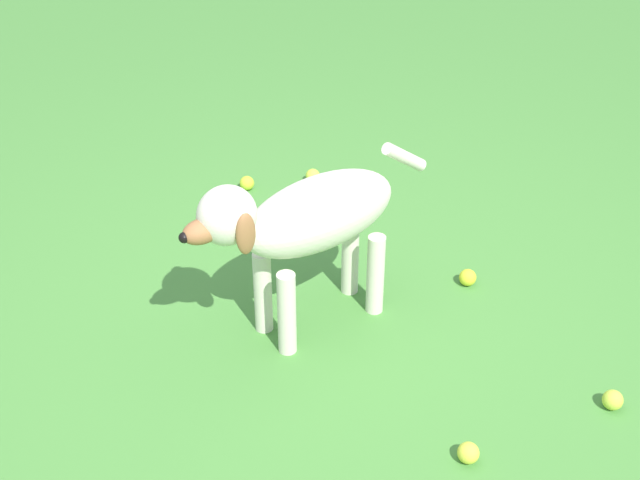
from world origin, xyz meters
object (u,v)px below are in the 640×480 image
at_px(tennis_ball_1, 468,277).
at_px(tennis_ball_3, 468,453).
at_px(tennis_ball_2, 313,176).
at_px(tennis_ball_0, 613,400).
at_px(dog, 306,221).
at_px(tennis_ball_4, 247,183).

xyz_separation_m(tennis_ball_1, tennis_ball_3, (0.77, -0.46, 0.00)).
bearing_deg(tennis_ball_2, tennis_ball_0, 10.63).
bearing_deg(dog, tennis_ball_2, -126.81).
height_order(dog, tennis_ball_0, dog).
bearing_deg(tennis_ball_0, dog, -135.85).
bearing_deg(tennis_ball_3, dog, -165.52).
xyz_separation_m(tennis_ball_0, tennis_ball_2, (-1.72, -0.32, 0.00)).
relative_size(tennis_ball_2, tennis_ball_4, 1.00).
relative_size(tennis_ball_0, tennis_ball_3, 1.00).
relative_size(tennis_ball_0, tennis_ball_1, 1.00).
xyz_separation_m(tennis_ball_2, tennis_ball_3, (1.74, -0.21, 0.00)).
bearing_deg(tennis_ball_3, tennis_ball_2, 173.06).
distance_m(tennis_ball_1, tennis_ball_3, 0.90).
height_order(tennis_ball_1, tennis_ball_3, same).
distance_m(tennis_ball_0, tennis_ball_2, 1.75).
bearing_deg(tennis_ball_4, tennis_ball_0, 19.42).
height_order(tennis_ball_0, tennis_ball_4, same).
xyz_separation_m(tennis_ball_3, tennis_ball_4, (-1.79, -0.09, 0.00)).
distance_m(tennis_ball_2, tennis_ball_3, 1.75).
relative_size(tennis_ball_1, tennis_ball_2, 1.00).
bearing_deg(tennis_ball_3, tennis_ball_1, 149.41).
bearing_deg(dog, tennis_ball_1, 165.80).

